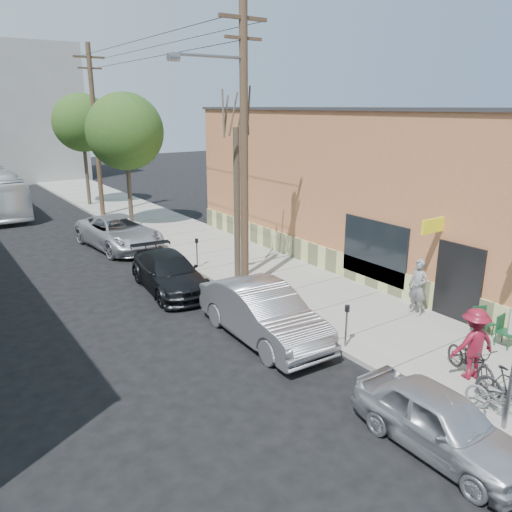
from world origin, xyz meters
TOP-DOWN VIEW (x-y plane):
  - ground at (0.00, 0.00)m, footprint 120.00×120.00m
  - sidewalk at (4.25, 11.00)m, footprint 4.50×58.00m
  - cafe_building at (8.99, 4.99)m, footprint 6.60×20.20m
  - parking_meter_near at (2.25, -0.42)m, footprint 0.14×0.14m
  - parking_meter_far at (2.25, 8.36)m, footprint 0.14×0.14m
  - utility_pole_near at (2.39, 5.03)m, footprint 3.57×0.28m
  - utility_pole_far at (2.45, 21.19)m, footprint 1.80×0.28m
  - tree_bare at (2.80, 6.08)m, footprint 0.24×0.24m
  - tree_leafy_mid at (2.80, 17.20)m, footprint 4.13×4.13m
  - tree_leafy_far at (2.80, 25.05)m, footprint 3.80×3.80m
  - patio_chair_a at (5.95, -2.97)m, footprint 0.54×0.54m
  - patio_chair_b at (6.05, -2.24)m, footprint 0.65×0.65m
  - patron_grey at (5.77, -0.05)m, footprint 0.45×0.68m
  - cyclist at (3.62, -3.38)m, footprint 1.34×1.01m
  - cyclist_bike at (3.62, -3.38)m, footprint 1.17×1.86m
  - parked_bike_a at (3.05, -4.74)m, footprint 0.60×1.67m
  - parked_bike_b at (2.67, -4.77)m, footprint 0.85×1.70m
  - car_0 at (0.80, -4.55)m, footprint 1.56×3.80m
  - car_1 at (0.80, 1.56)m, footprint 1.89×5.02m
  - car_2 at (0.29, 6.91)m, footprint 2.38×4.89m
  - car_3 at (0.80, 13.62)m, footprint 3.07×5.82m

SIDE VIEW (x-z plane):
  - ground at x=0.00m, z-range 0.00..0.00m
  - sidewalk at x=4.25m, z-range 0.00..0.15m
  - parked_bike_b at x=2.67m, z-range 0.15..1.00m
  - patio_chair_a at x=5.95m, z-range 0.15..1.03m
  - patio_chair_b at x=6.05m, z-range 0.15..1.03m
  - cyclist_bike at x=3.62m, z-range 0.15..1.07m
  - parked_bike_a at x=3.05m, z-range 0.15..1.13m
  - car_0 at x=0.80m, z-range 0.00..1.29m
  - car_2 at x=0.29m, z-range 0.00..1.37m
  - car_3 at x=0.80m, z-range 0.00..1.56m
  - car_1 at x=0.80m, z-range 0.00..1.64m
  - parking_meter_near at x=2.25m, z-range 0.36..1.60m
  - parking_meter_far at x=2.25m, z-range 0.36..1.60m
  - cyclist at x=3.62m, z-range 0.15..1.99m
  - patron_grey at x=5.77m, z-range 0.15..2.01m
  - tree_bare at x=2.80m, z-range 0.15..5.94m
  - cafe_building at x=8.99m, z-range 0.00..6.61m
  - tree_leafy_mid at x=2.80m, z-range 1.70..8.96m
  - utility_pole_far at x=2.45m, z-range 0.34..10.34m
  - utility_pole_near at x=2.39m, z-range 0.41..10.41m
  - tree_leafy_far at x=2.80m, z-range 1.91..9.27m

